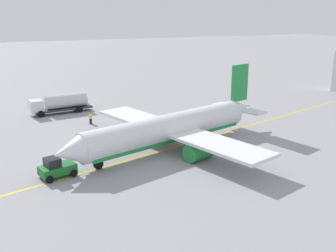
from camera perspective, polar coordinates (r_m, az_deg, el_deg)
name	(u,v)px	position (r m, az deg, el deg)	size (l,w,h in m)	color
ground_plane	(168,149)	(50.07, 0.00, -3.30)	(400.00, 400.00, 0.00)	#939399
airplane	(171,129)	(49.61, 0.46, -0.39)	(31.04, 28.17, 9.46)	white
fuel_tanker	(60,103)	(69.71, -15.16, 3.18)	(10.47, 3.82, 3.15)	#2D2D33
pushback_tug	(56,168)	(43.06, -15.67, -5.81)	(3.99, 3.10, 2.20)	#196B28
refueling_worker	(91,119)	(62.08, -11.01, 1.04)	(0.54, 0.62, 1.71)	navy
safety_cone_nose	(46,170)	(44.78, -17.09, -6.06)	(0.51, 0.51, 0.57)	#F2590F
taxi_line_marking	(168,149)	(50.07, 0.00, -3.29)	(84.98, 0.30, 0.01)	yellow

